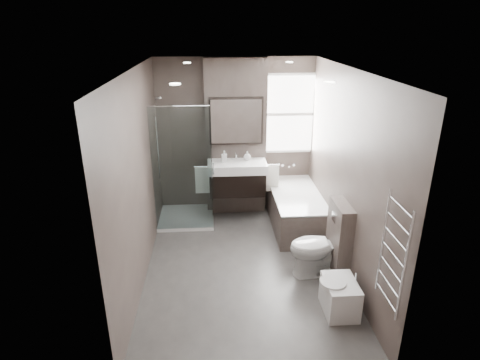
{
  "coord_description": "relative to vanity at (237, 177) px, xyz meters",
  "views": [
    {
      "loc": [
        -0.37,
        -4.66,
        3.1
      ],
      "look_at": [
        -0.04,
        0.15,
        1.2
      ],
      "focal_mm": 30.0,
      "sensor_mm": 36.0,
      "label": 1
    }
  ],
  "objects": [
    {
      "name": "room",
      "position": [
        0.0,
        -1.43,
        0.56
      ],
      "size": [
        2.7,
        3.9,
        2.7
      ],
      "color": "#44413F",
      "rests_on": "ground"
    },
    {
      "name": "vanity_pier",
      "position": [
        0.0,
        0.35,
        0.56
      ],
      "size": [
        1.0,
        0.25,
        2.6
      ],
      "primitive_type": "cube",
      "color": "#4D423D",
      "rests_on": "ground"
    },
    {
      "name": "vanity",
      "position": [
        0.0,
        0.0,
        0.0
      ],
      "size": [
        0.95,
        0.47,
        0.66
      ],
      "color": "black",
      "rests_on": "vanity_pier"
    },
    {
      "name": "mirror_cabinet",
      "position": [
        0.0,
        0.19,
        0.89
      ],
      "size": [
        0.86,
        0.08,
        0.76
      ],
      "color": "black",
      "rests_on": "vanity_pier"
    },
    {
      "name": "towel_left",
      "position": [
        -0.56,
        -0.02,
        -0.02
      ],
      "size": [
        0.24,
        0.06,
        0.44
      ],
      "primitive_type": "cube",
      "color": "white",
      "rests_on": "vanity_pier"
    },
    {
      "name": "towel_right",
      "position": [
        0.56,
        -0.02,
        -0.02
      ],
      "size": [
        0.24,
        0.06,
        0.44
      ],
      "primitive_type": "cube",
      "color": "white",
      "rests_on": "vanity_pier"
    },
    {
      "name": "shower_enclosure",
      "position": [
        -0.75,
        -0.08,
        -0.25
      ],
      "size": [
        0.9,
        0.9,
        2.0
      ],
      "color": "white",
      "rests_on": "ground"
    },
    {
      "name": "bathtub",
      "position": [
        0.92,
        -0.33,
        -0.43
      ],
      "size": [
        0.75,
        1.6,
        0.57
      ],
      "color": "#4D423D",
      "rests_on": "ground"
    },
    {
      "name": "window",
      "position": [
        0.9,
        0.45,
        0.93
      ],
      "size": [
        0.98,
        0.06,
        1.33
      ],
      "color": "white",
      "rests_on": "room"
    },
    {
      "name": "toilet",
      "position": [
        0.97,
        -1.68,
        -0.34
      ],
      "size": [
        0.82,
        0.51,
        0.8
      ],
      "primitive_type": "imported",
      "rotation": [
        0.0,
        0.0,
        -1.49
      ],
      "color": "white",
      "rests_on": "ground"
    },
    {
      "name": "cistern_box",
      "position": [
        1.21,
        -1.68,
        -0.24
      ],
      "size": [
        0.19,
        0.55,
        1.0
      ],
      "color": "#4D423D",
      "rests_on": "ground"
    },
    {
      "name": "bidet",
      "position": [
        1.01,
        -2.43,
        -0.53
      ],
      "size": [
        0.42,
        0.49,
        0.51
      ],
      "color": "white",
      "rests_on": "ground"
    },
    {
      "name": "towel_radiator",
      "position": [
        1.25,
        -3.03,
        0.38
      ],
      "size": [
        0.03,
        0.49,
        1.1
      ],
      "color": "silver",
      "rests_on": "room"
    },
    {
      "name": "soap_bottle_a",
      "position": [
        -0.2,
        0.04,
        0.35
      ],
      "size": [
        0.08,
        0.08,
        0.19
      ],
      "primitive_type": "imported",
      "color": "white",
      "rests_on": "vanity"
    },
    {
      "name": "soap_bottle_b",
      "position": [
        0.17,
        0.1,
        0.34
      ],
      "size": [
        0.12,
        0.12,
        0.15
      ],
      "primitive_type": "imported",
      "color": "white",
      "rests_on": "vanity"
    }
  ]
}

